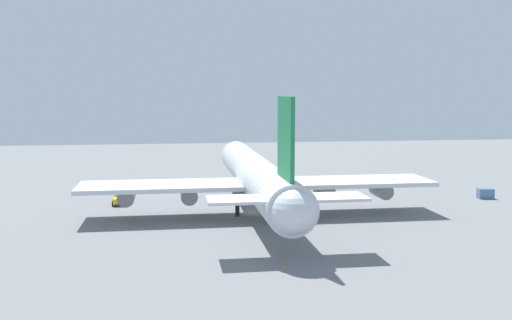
{
  "coord_description": "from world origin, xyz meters",
  "views": [
    {
      "loc": [
        -95.76,
        14.08,
        20.4
      ],
      "look_at": [
        0.0,
        0.0,
        8.89
      ],
      "focal_mm": 40.72,
      "sensor_mm": 36.0,
      "label": 1
    }
  ],
  "objects": [
    {
      "name": "ground_plane",
      "position": [
        0.0,
        0.0,
        0.0
      ],
      "size": [
        264.83,
        264.83,
        0.0
      ],
      "primitive_type": "plane",
      "color": "slate"
    },
    {
      "name": "cargo_airplane",
      "position": [
        -0.27,
        0.0,
        6.17
      ],
      "size": [
        66.21,
        57.72,
        19.76
      ],
      "color": "silver",
      "rests_on": "ground_plane"
    },
    {
      "name": "fuel_truck",
      "position": [
        9.96,
        23.4,
        1.05
      ],
      "size": [
        4.35,
        2.88,
        2.03
      ],
      "color": "yellow",
      "rests_on": "ground_plane"
    },
    {
      "name": "cargo_container_fore",
      "position": [
        5.94,
        -45.23,
        0.95
      ],
      "size": [
        2.2,
        3.03,
        1.91
      ],
      "color": "#4C729E",
      "rests_on": "ground_plane"
    },
    {
      "name": "safety_cone_nose",
      "position": [
        29.79,
        -1.51,
        0.32
      ],
      "size": [
        0.44,
        0.44,
        0.63
      ],
      "primitive_type": "cone",
      "color": "orange",
      "rests_on": "ground_plane"
    },
    {
      "name": "safety_cone_tail",
      "position": [
        -29.79,
        0.98,
        0.28
      ],
      "size": [
        0.39,
        0.39,
        0.56
      ],
      "primitive_type": "cone",
      "color": "orange",
      "rests_on": "ground_plane"
    }
  ]
}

